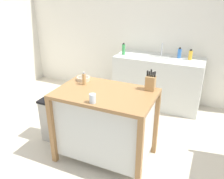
# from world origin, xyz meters

# --- Properties ---
(ground_plane) EXTENTS (6.19, 6.19, 0.00)m
(ground_plane) POSITION_xyz_m (0.00, 0.00, 0.00)
(ground_plane) COLOR beige
(ground_plane) RESTS_ON ground
(wall_back) EXTENTS (5.19, 0.10, 2.60)m
(wall_back) POSITION_xyz_m (0.00, 2.09, 1.30)
(wall_back) COLOR silver
(wall_back) RESTS_ON ground
(kitchen_island) EXTENTS (1.16, 0.74, 0.93)m
(kitchen_island) POSITION_xyz_m (0.13, 0.01, 0.52)
(kitchen_island) COLOR #9E7042
(kitchen_island) RESTS_ON ground
(knife_block) EXTENTS (0.11, 0.09, 0.25)m
(knife_block) POSITION_xyz_m (0.59, 0.28, 1.02)
(knife_block) COLOR tan
(knife_block) RESTS_ON kitchen_island
(bowl_stoneware_deep) EXTENTS (0.17, 0.17, 0.05)m
(bowl_stoneware_deep) POSITION_xyz_m (-0.29, 0.23, 0.95)
(bowl_stoneware_deep) COLOR beige
(bowl_stoneware_deep) RESTS_ON kitchen_island
(drinking_cup) EXTENTS (0.07, 0.07, 0.10)m
(drinking_cup) POSITION_xyz_m (0.13, -0.28, 0.98)
(drinking_cup) COLOR silver
(drinking_cup) RESTS_ON kitchen_island
(pepper_grinder) EXTENTS (0.04, 0.04, 0.17)m
(pepper_grinder) POSITION_xyz_m (-0.20, 0.11, 1.00)
(pepper_grinder) COLOR tan
(pepper_grinder) RESTS_ON kitchen_island
(trash_bin) EXTENTS (0.36, 0.28, 0.63)m
(trash_bin) POSITION_xyz_m (-0.70, 0.08, 0.32)
(trash_bin) COLOR #B7B2A8
(trash_bin) RESTS_ON ground
(sink_counter) EXTENTS (1.53, 0.60, 0.91)m
(sink_counter) POSITION_xyz_m (0.35, 1.74, 0.46)
(sink_counter) COLOR silver
(sink_counter) RESTS_ON ground
(sink_faucet) EXTENTS (0.02, 0.02, 0.22)m
(sink_faucet) POSITION_xyz_m (0.35, 1.88, 1.02)
(sink_faucet) COLOR #B7BCC1
(sink_faucet) RESTS_ON sink_counter
(bottle_spray_cleaner) EXTENTS (0.06, 0.06, 0.18)m
(bottle_spray_cleaner) POSITION_xyz_m (0.66, 1.85, 0.99)
(bottle_spray_cleaner) COLOR blue
(bottle_spray_cleaner) RESTS_ON sink_counter
(bottle_dish_soap) EXTENTS (0.06, 0.06, 0.18)m
(bottle_dish_soap) POSITION_xyz_m (0.85, 1.82, 0.99)
(bottle_dish_soap) COLOR yellow
(bottle_dish_soap) RESTS_ON sink_counter
(bottle_hand_soap) EXTENTS (0.06, 0.06, 0.21)m
(bottle_hand_soap) POSITION_xyz_m (-0.30, 1.67, 1.00)
(bottle_hand_soap) COLOR green
(bottle_hand_soap) RESTS_ON sink_counter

